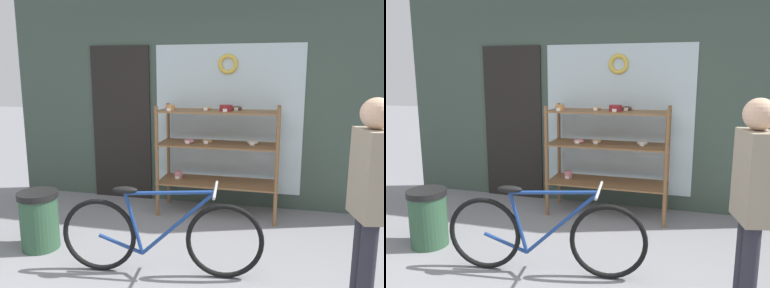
# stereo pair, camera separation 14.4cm
# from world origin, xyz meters

# --- Properties ---
(storefront_facade) EXTENTS (5.67, 0.13, 3.93)m
(storefront_facade) POSITION_xyz_m (-0.03, 2.49, 1.92)
(storefront_facade) COLOR #3D4C42
(storefront_facade) RESTS_ON ground_plane
(display_case) EXTENTS (1.46, 0.53, 1.37)m
(display_case) POSITION_xyz_m (0.13, 2.09, 0.85)
(display_case) COLOR brown
(display_case) RESTS_ON ground_plane
(bicycle) EXTENTS (1.76, 0.46, 0.80)m
(bicycle) POSITION_xyz_m (-0.10, 0.54, 0.36)
(bicycle) COLOR black
(bicycle) RESTS_ON ground_plane
(pedestrian) EXTENTS (0.24, 0.35, 1.58)m
(pedestrian) POSITION_xyz_m (1.47, 0.28, 0.93)
(pedestrian) COLOR #282833
(pedestrian) RESTS_ON ground_plane
(trash_bin) EXTENTS (0.39, 0.39, 0.59)m
(trash_bin) POSITION_xyz_m (-1.43, 0.74, 0.32)
(trash_bin) COLOR #2D5138
(trash_bin) RESTS_ON ground_plane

